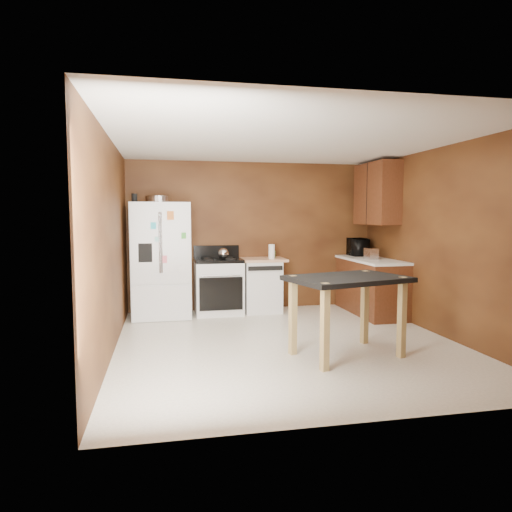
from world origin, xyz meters
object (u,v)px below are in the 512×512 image
object	(u,v)px
paper_towel	(272,252)
gas_range	(219,285)
refrigerator	(161,260)
island	(347,289)
microwave	(357,248)
roasting_pan	(159,199)
kettle	(223,253)
pen_cup	(134,198)
toaster	(371,254)
green_canister	(272,254)
dishwasher	(261,285)

from	to	relation	value
paper_towel	gas_range	xyz separation A→B (m)	(-0.87, 0.08, -0.55)
refrigerator	gas_range	distance (m)	1.01
refrigerator	island	distance (m)	3.24
microwave	roasting_pan	bearing A→B (deg)	94.97
refrigerator	gas_range	bearing A→B (deg)	3.81
kettle	paper_towel	xyz separation A→B (m)	(0.79, -0.04, 0.02)
kettle	island	world-z (taller)	kettle
kettle	refrigerator	world-z (taller)	refrigerator
pen_cup	toaster	size ratio (longest dim) A/B	0.54
refrigerator	gas_range	size ratio (longest dim) A/B	1.64
pen_cup	microwave	xyz separation A→B (m)	(3.76, 0.33, -0.83)
toaster	microwave	distance (m)	0.70
roasting_pan	refrigerator	distance (m)	0.95
refrigerator	toaster	bearing A→B (deg)	-8.42
green_canister	roasting_pan	bearing A→B (deg)	-175.79
paper_towel	kettle	bearing A→B (deg)	177.29
green_canister	toaster	distance (m)	1.62
gas_range	roasting_pan	bearing A→B (deg)	-177.94
paper_towel	microwave	world-z (taller)	microwave
pen_cup	paper_towel	world-z (taller)	pen_cup
microwave	toaster	bearing A→B (deg)	176.25
refrigerator	island	world-z (taller)	refrigerator
toaster	island	world-z (taller)	toaster
gas_range	toaster	bearing A→B (deg)	-12.91
green_canister	pen_cup	bearing A→B (deg)	-172.61
roasting_pan	gas_range	xyz separation A→B (m)	(0.93, 0.03, -1.39)
pen_cup	paper_towel	size ratio (longest dim) A/B	0.55
pen_cup	toaster	bearing A→B (deg)	-5.68
pen_cup	microwave	world-z (taller)	pen_cup
microwave	kettle	bearing A→B (deg)	96.52
microwave	green_canister	bearing A→B (deg)	93.58
island	dishwasher	bearing A→B (deg)	99.74
kettle	green_canister	xyz separation A→B (m)	(0.85, 0.15, -0.04)
refrigerator	green_canister	bearing A→B (deg)	5.10
kettle	green_canister	distance (m)	0.86
roasting_pan	green_canister	xyz separation A→B (m)	(1.85, 0.14, -0.90)
toaster	gas_range	xyz separation A→B (m)	(-2.40, 0.55, -0.53)
green_canister	microwave	distance (m)	1.55
green_canister	gas_range	world-z (taller)	gas_range
paper_towel	gas_range	distance (m)	1.03
dishwasher	paper_towel	bearing A→B (deg)	-35.66
island	microwave	bearing A→B (deg)	64.05
toaster	dishwasher	xyz separation A→B (m)	(-1.68, 0.58, -0.54)
roasting_pan	paper_towel	size ratio (longest dim) A/B	1.70
toaster	paper_towel	bearing A→B (deg)	162.48
paper_towel	refrigerator	world-z (taller)	refrigerator
kettle	green_canister	bearing A→B (deg)	9.91
gas_range	kettle	bearing A→B (deg)	-30.57
gas_range	green_canister	bearing A→B (deg)	6.36
green_canister	dishwasher	distance (m)	0.54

